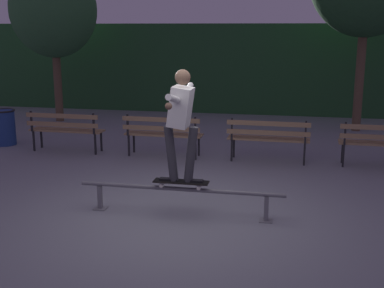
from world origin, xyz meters
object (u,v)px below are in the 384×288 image
at_px(park_bench_right_center, 268,136).
at_px(park_bench_rightmost, 383,140).
at_px(skateboard, 181,182).
at_px(skateboarder, 181,116).
at_px(park_bench_left_center, 163,131).
at_px(trash_can, 4,127).
at_px(park_bench_leftmost, 65,127).
at_px(grind_rail, 180,193).
at_px(tree_far_left, 53,10).

distance_m(park_bench_right_center, park_bench_rightmost, 2.13).
distance_m(skateboard, park_bench_right_center, 3.28).
height_order(skateboarder, park_bench_rightmost, skateboarder).
height_order(park_bench_left_center, park_bench_rightmost, same).
bearing_deg(skateboard, trash_can, 144.41).
bearing_deg(park_bench_right_center, trash_can, 176.43).
bearing_deg(park_bench_left_center, park_bench_right_center, 0.00).
bearing_deg(park_bench_leftmost, skateboard, -44.08).
height_order(skateboard, park_bench_left_center, park_bench_left_center).
xyz_separation_m(grind_rail, park_bench_leftmost, (-3.20, 3.11, 0.21)).
bearing_deg(trash_can, park_bench_right_center, -3.57).
height_order(park_bench_leftmost, trash_can, park_bench_leftmost).
distance_m(park_bench_left_center, tree_far_left, 5.72).
distance_m(park_bench_leftmost, park_bench_left_center, 2.13).
height_order(grind_rail, tree_far_left, tree_far_left).
height_order(skateboard, park_bench_leftmost, park_bench_leftmost).
xyz_separation_m(park_bench_leftmost, tree_far_left, (-1.77, 3.36, 2.51)).
height_order(park_bench_left_center, park_bench_right_center, same).
bearing_deg(grind_rail, park_bench_left_center, 109.01).
xyz_separation_m(skateboarder, park_bench_rightmost, (3.17, 3.11, -0.88)).
bearing_deg(skateboard, tree_far_left, 127.57).
bearing_deg(park_bench_left_center, skateboard, -70.82).
xyz_separation_m(skateboard, park_bench_leftmost, (-3.21, 3.11, 0.05)).
xyz_separation_m(grind_rail, trash_can, (-4.85, 3.48, 0.09)).
distance_m(grind_rail, park_bench_left_center, 3.30).
height_order(park_bench_rightmost, trash_can, park_bench_rightmost).
relative_size(park_bench_left_center, park_bench_right_center, 1.00).
xyz_separation_m(skateboarder, park_bench_leftmost, (-3.22, 3.11, -0.88)).
bearing_deg(tree_far_left, skateboarder, -52.42).
height_order(skateboard, tree_far_left, tree_far_left).
xyz_separation_m(skateboarder, tree_far_left, (-4.98, 6.47, 1.62)).
relative_size(park_bench_leftmost, park_bench_right_center, 1.00).
distance_m(tree_far_left, trash_can, 3.99).
xyz_separation_m(park_bench_left_center, tree_far_left, (-3.90, 3.36, 2.51)).
relative_size(grind_rail, skateboard, 3.77).
xyz_separation_m(skateboard, tree_far_left, (-4.98, 6.47, 2.56)).
height_order(grind_rail, park_bench_right_center, park_bench_right_center).
xyz_separation_m(grind_rail, skateboard, (0.01, -0.00, 0.16)).
distance_m(park_bench_rightmost, trash_can, 8.05).
bearing_deg(trash_can, skateboarder, -35.58).
relative_size(park_bench_right_center, tree_far_left, 0.37).
height_order(park_bench_right_center, trash_can, park_bench_right_center).
distance_m(park_bench_right_center, tree_far_left, 7.34).
relative_size(grind_rail, park_bench_right_center, 1.83).
relative_size(skateboard, park_bench_rightmost, 0.49).
relative_size(grind_rail, tree_far_left, 0.68).
height_order(tree_far_left, trash_can, tree_far_left).
bearing_deg(tree_far_left, park_bench_left_center, -40.78).
bearing_deg(park_bench_rightmost, skateboard, -135.60).
distance_m(park_bench_leftmost, park_bench_rightmost, 6.39).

